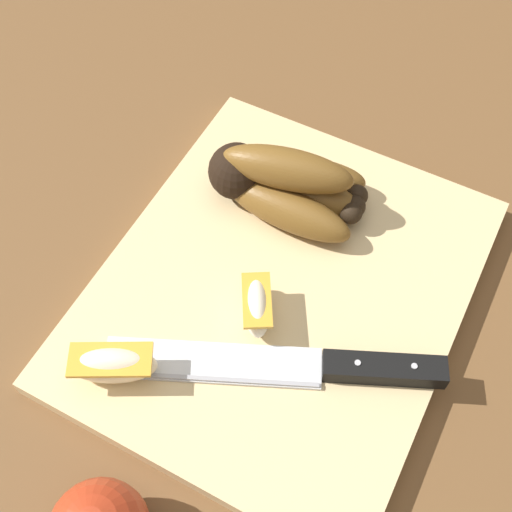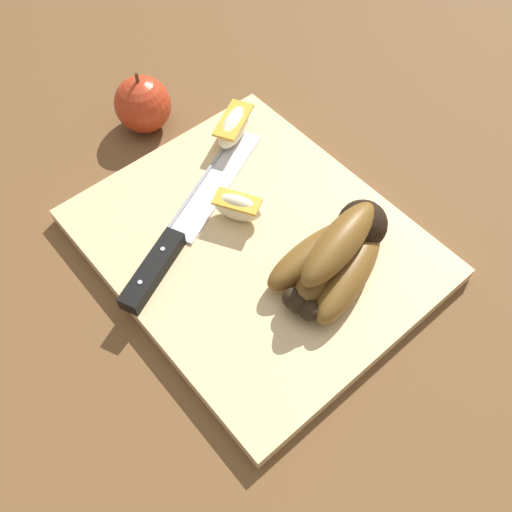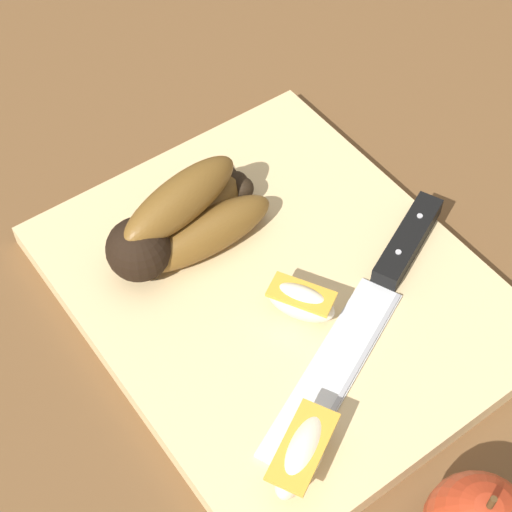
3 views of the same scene
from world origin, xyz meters
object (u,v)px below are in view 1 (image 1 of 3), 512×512
apple_wedge_near (112,365)px  banana_bunch (284,184)px  chefs_knife (324,367)px  apple_wedge_middle (257,306)px

apple_wedge_near → banana_bunch: bearing=-10.9°
banana_bunch → chefs_knife: 0.18m
banana_bunch → apple_wedge_near: banana_bunch is taller
banana_bunch → chefs_knife: banana_bunch is taller
banana_bunch → apple_wedge_near: bearing=169.1°
banana_bunch → chefs_knife: (-0.14, -0.11, -0.02)m
banana_bunch → apple_wedge_middle: banana_bunch is taller
apple_wedge_near → chefs_knife: bearing=-61.3°
chefs_knife → apple_wedge_middle: apple_wedge_middle is taller
apple_wedge_near → apple_wedge_middle: 0.13m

